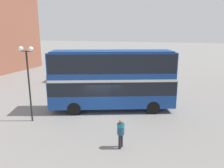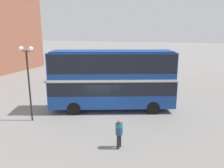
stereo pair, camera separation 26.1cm
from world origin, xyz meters
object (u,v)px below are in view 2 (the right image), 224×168
at_px(parked_car_side_street, 145,70).
at_px(street_lamp_twin_globe, 28,68).
at_px(double_decker_bus, 112,77).
at_px(pedestrian_foreground, 119,131).
at_px(parked_car_kerb_far, 65,76).
at_px(parked_car_kerb_near, 118,78).

distance_m(parked_car_side_street, street_lamp_twin_globe, 20.98).
bearing_deg(double_decker_bus, pedestrian_foreground, -87.88).
xyz_separation_m(parked_car_kerb_far, parked_car_side_street, (9.24, 7.84, -0.04)).
relative_size(pedestrian_foreground, parked_car_kerb_near, 0.36).
bearing_deg(parked_car_kerb_near, pedestrian_foreground, -84.57).
bearing_deg(parked_car_kerb_near, double_decker_bus, -87.85).
bearing_deg(pedestrian_foreground, street_lamp_twin_globe, -5.80).
height_order(parked_car_kerb_near, street_lamp_twin_globe, street_lamp_twin_globe).
height_order(double_decker_bus, parked_car_kerb_far, double_decker_bus).
distance_m(pedestrian_foreground, parked_car_kerb_near, 15.83).
bearing_deg(pedestrian_foreground, parked_car_kerb_near, -65.24).
xyz_separation_m(parked_car_kerb_near, parked_car_side_street, (2.18, 6.78, -0.01)).
height_order(parked_car_kerb_near, parked_car_kerb_far, parked_car_kerb_far).
xyz_separation_m(parked_car_kerb_far, street_lamp_twin_globe, (4.46, -12.33, 3.19)).
xyz_separation_m(parked_car_kerb_near, parked_car_kerb_far, (-7.06, -1.06, 0.03)).
distance_m(double_decker_bus, parked_car_kerb_near, 9.80).
relative_size(parked_car_kerb_near, street_lamp_twin_globe, 0.87).
height_order(parked_car_side_street, street_lamp_twin_globe, street_lamp_twin_globe).
bearing_deg(parked_car_side_street, pedestrian_foreground, 102.52).
relative_size(pedestrian_foreground, parked_car_side_street, 0.42).
bearing_deg(double_decker_bus, parked_car_kerb_near, 83.85).
bearing_deg(double_decker_bus, parked_car_side_street, 70.21).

